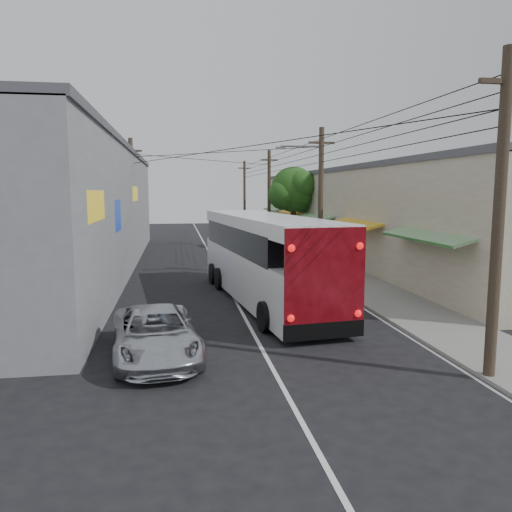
{
  "coord_description": "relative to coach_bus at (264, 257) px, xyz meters",
  "views": [
    {
      "loc": [
        -2.45,
        -12.9,
        4.69
      ],
      "look_at": [
        0.95,
        8.29,
        1.88
      ],
      "focal_mm": 35.0,
      "sensor_mm": 36.0,
      "label": 1
    }
  ],
  "objects": [
    {
      "name": "ground",
      "position": [
        -1.19,
        -7.67,
        -1.9
      ],
      "size": [
        120.0,
        120.0,
        0.0
      ],
      "primitive_type": "plane",
      "color": "black",
      "rests_on": "ground"
    },
    {
      "name": "sidewalk",
      "position": [
        5.31,
        12.33,
        -1.84
      ],
      "size": [
        3.0,
        80.0,
        0.12
      ],
      "primitive_type": "cube",
      "color": "slate",
      "rests_on": "ground"
    },
    {
      "name": "building_right",
      "position": [
        9.8,
        14.33,
        1.26
      ],
      "size": [
        7.09,
        40.0,
        6.25
      ],
      "color": "beige",
      "rests_on": "ground"
    },
    {
      "name": "building_left",
      "position": [
        -9.69,
        10.33,
        1.76
      ],
      "size": [
        7.2,
        36.0,
        7.25
      ],
      "color": "gray",
      "rests_on": "ground"
    },
    {
      "name": "utility_poles",
      "position": [
        1.94,
        12.66,
        2.23
      ],
      "size": [
        11.8,
        45.28,
        8.0
      ],
      "color": "#473828",
      "rests_on": "ground"
    },
    {
      "name": "street_tree",
      "position": [
        5.68,
        18.35,
        2.78
      ],
      "size": [
        4.4,
        4.0,
        6.6
      ],
      "color": "#3F2B19",
      "rests_on": "ground"
    },
    {
      "name": "coach_bus",
      "position": [
        0.0,
        0.0,
        0.0
      ],
      "size": [
        4.1,
        12.91,
        3.66
      ],
      "rotation": [
        0.0,
        0.0,
        0.12
      ],
      "color": "white",
      "rests_on": "ground"
    },
    {
      "name": "jeepney",
      "position": [
        -4.28,
        -6.67,
        -1.2
      ],
      "size": [
        2.82,
        5.2,
        1.38
      ],
      "primitive_type": "imported",
      "rotation": [
        0.0,
        0.0,
        0.11
      ],
      "color": "silver",
      "rests_on": "ground"
    },
    {
      "name": "parked_suv",
      "position": [
        2.61,
        5.33,
        -1.1
      ],
      "size": [
        2.27,
        5.5,
        1.59
      ],
      "primitive_type": "imported",
      "rotation": [
        0.0,
        0.0,
        -0.01
      ],
      "color": "gray",
      "rests_on": "ground"
    },
    {
      "name": "parked_car_mid",
      "position": [
        2.61,
        12.63,
        -1.23
      ],
      "size": [
        1.64,
        3.94,
        1.33
      ],
      "primitive_type": "imported",
      "rotation": [
        0.0,
        0.0,
        0.02
      ],
      "color": "black",
      "rests_on": "ground"
    },
    {
      "name": "parked_car_far",
      "position": [
        2.88,
        19.33,
        -1.2
      ],
      "size": [
        1.74,
        4.31,
        1.39
      ],
      "primitive_type": "imported",
      "rotation": [
        0.0,
        0.0,
        -0.07
      ],
      "color": "black",
      "rests_on": "ground"
    },
    {
      "name": "pedestrian_near",
      "position": [
        4.82,
        3.55,
        -0.9
      ],
      "size": [
        0.75,
        0.63,
        1.75
      ],
      "primitive_type": "imported",
      "rotation": [
        0.0,
        0.0,
        2.75
      ],
      "color": "#C76993",
      "rests_on": "sidewalk"
    },
    {
      "name": "pedestrian_far",
      "position": [
        6.41,
        7.76,
        -0.88
      ],
      "size": [
        0.92,
        0.74,
        1.79
      ],
      "primitive_type": "imported",
      "rotation": [
        0.0,
        0.0,
        3.21
      ],
      "color": "#7E9AB8",
      "rests_on": "sidewalk"
    }
  ]
}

